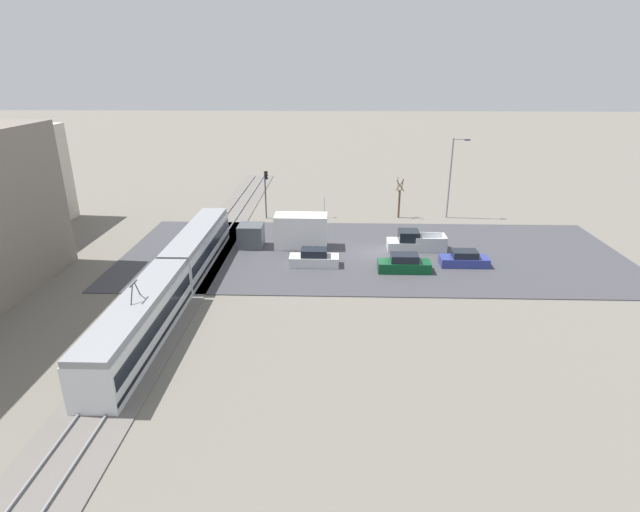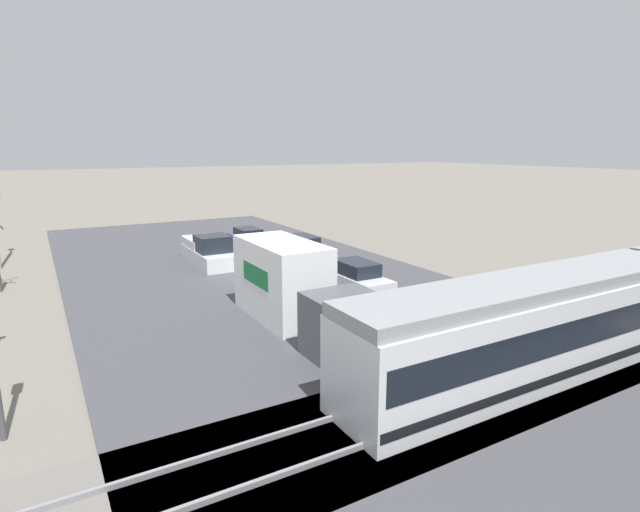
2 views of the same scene
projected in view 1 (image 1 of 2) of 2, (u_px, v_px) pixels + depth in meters
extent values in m
plane|color=slate|center=(373.00, 254.00, 47.59)|extent=(320.00, 320.00, 0.00)
cube|color=#424247|center=(373.00, 253.00, 47.58)|extent=(19.21, 47.10, 0.08)
cube|color=slate|center=(207.00, 252.00, 48.04)|extent=(70.92, 4.40, 0.08)
cube|color=gray|center=(215.00, 251.00, 47.98)|extent=(69.50, 0.10, 0.14)
cube|color=gray|center=(200.00, 250.00, 48.02)|extent=(69.50, 0.10, 0.14)
cube|color=silver|center=(139.00, 325.00, 31.46)|extent=(13.93, 2.65, 2.80)
cube|color=black|center=(139.00, 321.00, 31.34)|extent=(13.51, 2.68, 0.93)
cube|color=black|center=(141.00, 337.00, 31.77)|extent=(13.79, 2.69, 0.27)
cube|color=gray|center=(136.00, 303.00, 30.88)|extent=(13.93, 2.44, 0.40)
cube|color=silver|center=(198.00, 248.00, 44.78)|extent=(13.93, 2.65, 2.80)
cube|color=black|center=(198.00, 245.00, 44.66)|extent=(13.51, 2.68, 0.93)
cube|color=black|center=(199.00, 257.00, 45.09)|extent=(13.79, 2.69, 0.27)
cube|color=gray|center=(197.00, 231.00, 44.21)|extent=(13.93, 2.44, 0.40)
cylinder|color=#2D2D33|center=(132.00, 295.00, 30.20)|extent=(0.66, 0.07, 1.15)
cylinder|color=#2D2D33|center=(137.00, 289.00, 31.04)|extent=(0.66, 0.07, 1.15)
cube|color=#2D2D33|center=(133.00, 283.00, 30.42)|extent=(1.10, 0.08, 0.06)
cube|color=#4C5156|center=(251.00, 236.00, 48.92)|extent=(2.39, 2.39, 2.23)
cube|color=white|center=(301.00, 231.00, 48.59)|extent=(2.39, 5.08, 3.28)
cube|color=#196B38|center=(302.00, 224.00, 49.59)|extent=(0.02, 2.54, 0.82)
cube|color=silver|center=(416.00, 245.00, 48.36)|extent=(2.04, 5.61, 0.91)
cube|color=black|center=(409.00, 236.00, 48.05)|extent=(1.88, 1.91, 0.99)
cube|color=silver|center=(427.00, 235.00, 48.95)|extent=(0.12, 2.80, 0.53)
cube|color=silver|center=(431.00, 241.00, 47.19)|extent=(0.12, 2.80, 0.53)
cube|color=silver|center=(445.00, 238.00, 48.03)|extent=(1.88, 0.22, 0.53)
cube|color=red|center=(444.00, 240.00, 48.93)|extent=(0.14, 0.04, 0.18)
cube|color=navy|center=(464.00, 261.00, 44.48)|extent=(1.73, 4.23, 0.81)
cube|color=black|center=(465.00, 254.00, 44.23)|extent=(1.49, 2.20, 0.60)
cube|color=#0C4723|center=(404.00, 266.00, 43.23)|extent=(1.71, 4.53, 0.91)
cube|color=black|center=(404.00, 258.00, 42.95)|extent=(1.47, 2.35, 0.67)
cube|color=silver|center=(314.00, 261.00, 44.48)|extent=(1.72, 4.40, 0.91)
cube|color=black|center=(314.00, 252.00, 44.19)|extent=(1.48, 2.29, 0.67)
cylinder|color=#47474C|center=(266.00, 195.00, 57.75)|extent=(0.16, 0.16, 5.57)
cube|color=black|center=(266.00, 175.00, 56.92)|extent=(0.28, 0.22, 0.95)
sphere|color=red|center=(267.00, 172.00, 56.80)|extent=(0.18, 0.18, 0.18)
sphere|color=#3C2C06|center=(267.00, 175.00, 56.92)|extent=(0.18, 0.18, 0.18)
sphere|color=black|center=(267.00, 178.00, 57.03)|extent=(0.18, 0.18, 0.18)
cylinder|color=brown|center=(399.00, 204.00, 58.35)|extent=(0.24, 0.24, 3.33)
cylinder|color=brown|center=(400.00, 185.00, 57.80)|extent=(0.09, 0.93, 1.28)
cylinder|color=brown|center=(398.00, 184.00, 57.53)|extent=(1.13, 0.09, 1.55)
cylinder|color=brown|center=(400.00, 186.00, 57.33)|extent=(0.09, 0.93, 1.28)
cylinder|color=brown|center=(402.00, 184.00, 57.52)|extent=(1.13, 0.09, 1.55)
cylinder|color=gray|center=(450.00, 179.00, 57.34)|extent=(0.20, 0.20, 9.23)
cylinder|color=gray|center=(461.00, 139.00, 55.71)|extent=(0.12, 1.60, 0.12)
cube|color=#515156|center=(467.00, 140.00, 55.71)|extent=(0.36, 0.60, 0.18)
cylinder|color=gray|center=(324.00, 207.00, 58.56)|extent=(0.06, 0.06, 2.52)
cube|color=white|center=(325.00, 198.00, 58.19)|extent=(0.32, 0.02, 0.44)
cube|color=red|center=(325.00, 198.00, 58.19)|extent=(0.31, 0.01, 0.10)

